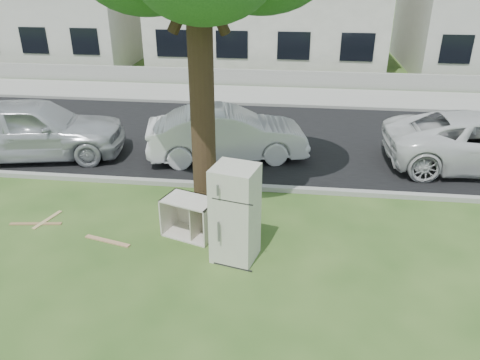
# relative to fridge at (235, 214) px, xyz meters

# --- Properties ---
(ground) EXTENTS (120.00, 120.00, 0.00)m
(ground) POSITION_rel_fridge_xyz_m (-0.60, 0.42, -0.94)
(ground) COLOR #2D4D1B
(road) EXTENTS (120.00, 7.00, 0.01)m
(road) POSITION_rel_fridge_xyz_m (-0.60, 6.42, -0.93)
(road) COLOR black
(road) RESTS_ON ground
(kerb_near) EXTENTS (120.00, 0.18, 0.12)m
(kerb_near) POSITION_rel_fridge_xyz_m (-0.60, 2.87, -0.94)
(kerb_near) COLOR gray
(kerb_near) RESTS_ON ground
(kerb_far) EXTENTS (120.00, 0.18, 0.12)m
(kerb_far) POSITION_rel_fridge_xyz_m (-0.60, 9.97, -0.94)
(kerb_far) COLOR gray
(kerb_far) RESTS_ON ground
(sidewalk) EXTENTS (120.00, 2.80, 0.01)m
(sidewalk) POSITION_rel_fridge_xyz_m (-0.60, 11.42, -0.93)
(sidewalk) COLOR gray
(sidewalk) RESTS_ON ground
(low_wall) EXTENTS (120.00, 0.15, 0.70)m
(low_wall) POSITION_rel_fridge_xyz_m (-0.60, 13.02, -0.59)
(low_wall) COLOR gray
(low_wall) RESTS_ON ground
(fridge) EXTENTS (0.92, 0.88, 1.87)m
(fridge) POSITION_rel_fridge_xyz_m (0.00, 0.00, 0.00)
(fridge) COLOR beige
(fridge) RESTS_ON ground
(cabinet) EXTENTS (1.19, 0.95, 0.81)m
(cabinet) POSITION_rel_fridge_xyz_m (-1.02, 0.68, -0.53)
(cabinet) COLOR white
(cabinet) RESTS_ON ground
(plank_a) EXTENTS (1.10, 0.23, 0.02)m
(plank_a) POSITION_rel_fridge_xyz_m (-4.40, 0.67, -0.93)
(plank_a) COLOR olive
(plank_a) RESTS_ON ground
(plank_b) EXTENTS (1.02, 0.35, 0.02)m
(plank_b) POSITION_rel_fridge_xyz_m (-2.62, 0.21, -0.92)
(plank_b) COLOR tan
(plank_b) RESTS_ON ground
(plank_c) EXTENTS (0.31, 0.82, 0.02)m
(plank_c) POSITION_rel_fridge_xyz_m (-4.23, 0.86, -0.92)
(plank_c) COLOR tan
(plank_c) RESTS_ON ground
(car_center) EXTENTS (4.62, 2.49, 1.45)m
(car_center) POSITION_rel_fridge_xyz_m (-0.85, 4.77, -0.21)
(car_center) COLOR silver
(car_center) RESTS_ON ground
(car_left) EXTENTS (5.24, 2.94, 1.68)m
(car_left) POSITION_rel_fridge_xyz_m (-6.22, 4.22, -0.09)
(car_left) COLOR #ADAFB4
(car_left) RESTS_ON ground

